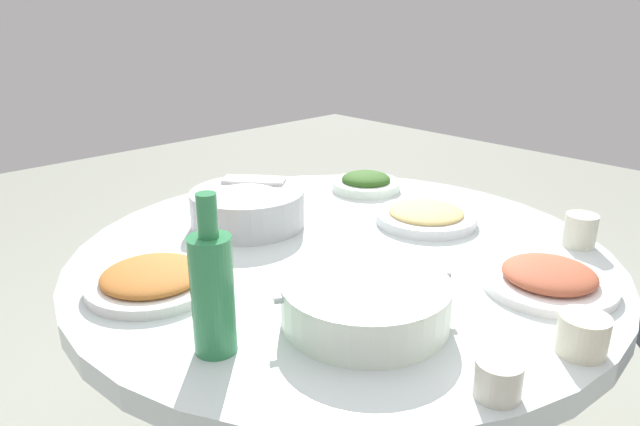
{
  "coord_description": "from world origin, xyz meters",
  "views": [
    {
      "loc": [
        0.78,
        -0.81,
        1.24
      ],
      "look_at": [
        -0.01,
        -0.06,
        0.84
      ],
      "focal_mm": 32.52,
      "sensor_mm": 36.0,
      "label": 1
    }
  ],
  "objects": [
    {
      "name": "dish_greens",
      "position": [
        -0.25,
        0.35,
        0.77
      ],
      "size": [
        0.19,
        0.19,
        0.05
      ],
      "color": "white",
      "rests_on": "round_dining_table"
    },
    {
      "name": "soup_bowl",
      "position": [
        0.23,
        -0.18,
        0.78
      ],
      "size": [
        0.28,
        0.28,
        0.07
      ],
      "color": "white",
      "rests_on": "round_dining_table"
    },
    {
      "name": "tea_cup_far",
      "position": [
        0.48,
        -0.2,
        0.77
      ],
      "size": [
        0.06,
        0.06,
        0.05
      ],
      "primitive_type": "cylinder",
      "color": "beige",
      "rests_on": "round_dining_table"
    },
    {
      "name": "tea_cup_near",
      "position": [
        0.34,
        0.38,
        0.78
      ],
      "size": [
        0.07,
        0.07,
        0.07
      ],
      "primitive_type": "cylinder",
      "color": "beige",
      "rests_on": "round_dining_table"
    },
    {
      "name": "tea_cup_side",
      "position": [
        0.51,
        -0.02,
        0.78
      ],
      "size": [
        0.07,
        0.07,
        0.06
      ],
      "primitive_type": "cylinder",
      "color": "beige",
      "rests_on": "round_dining_table"
    },
    {
      "name": "dish_tofu_braise",
      "position": [
        -0.12,
        -0.38,
        0.76
      ],
      "size": [
        0.24,
        0.24,
        0.04
      ],
      "color": "white",
      "rests_on": "round_dining_table"
    },
    {
      "name": "round_dining_table",
      "position": [
        0.0,
        0.0,
        0.62
      ],
      "size": [
        1.13,
        1.13,
        0.75
      ],
      "color": "#99999E",
      "rests_on": "ground"
    },
    {
      "name": "dish_stirfry",
      "position": [
        0.38,
        0.15,
        0.76
      ],
      "size": [
        0.24,
        0.24,
        0.05
      ],
      "color": "white",
      "rests_on": "round_dining_table"
    },
    {
      "name": "rice_bowl",
      "position": [
        -0.26,
        -0.06,
        0.79
      ],
      "size": [
        0.27,
        0.27,
        0.09
      ],
      "color": "#B2B5BA",
      "rests_on": "round_dining_table"
    },
    {
      "name": "dish_noodles",
      "position": [
        0.02,
        0.26,
        0.76
      ],
      "size": [
        0.24,
        0.24,
        0.04
      ],
      "color": "white",
      "rests_on": "round_dining_table"
    },
    {
      "name": "green_bottle",
      "position": [
        0.13,
        -0.41,
        0.85
      ],
      "size": [
        0.06,
        0.06,
        0.25
      ],
      "color": "#30834D",
      "rests_on": "round_dining_table"
    }
  ]
}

